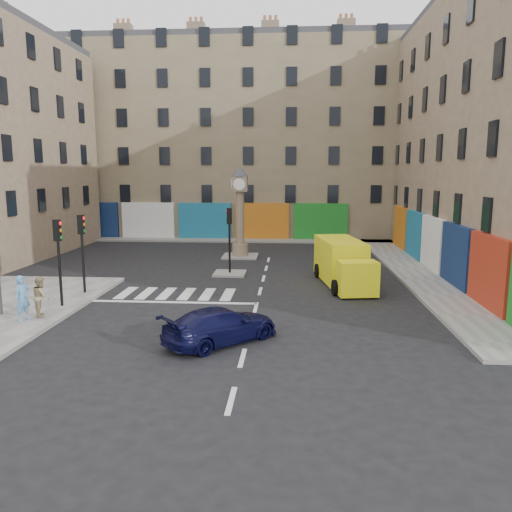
# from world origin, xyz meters

# --- Properties ---
(ground) EXTENTS (120.00, 120.00, 0.00)m
(ground) POSITION_xyz_m (0.00, 0.00, 0.00)
(ground) COLOR black
(ground) RESTS_ON ground
(sidewalk_right) EXTENTS (2.60, 30.00, 0.15)m
(sidewalk_right) POSITION_xyz_m (8.70, 10.00, 0.07)
(sidewalk_right) COLOR gray
(sidewalk_right) RESTS_ON ground
(sidewalk_far) EXTENTS (32.00, 2.40, 0.15)m
(sidewalk_far) POSITION_xyz_m (-4.00, 22.20, 0.07)
(sidewalk_far) COLOR gray
(sidewalk_far) RESTS_ON ground
(island_near) EXTENTS (1.80, 1.80, 0.12)m
(island_near) POSITION_xyz_m (-2.00, 8.00, 0.06)
(island_near) COLOR gray
(island_near) RESTS_ON ground
(island_far) EXTENTS (2.40, 2.40, 0.12)m
(island_far) POSITION_xyz_m (-2.00, 14.00, 0.06)
(island_far) COLOR gray
(island_far) RESTS_ON ground
(building_far) EXTENTS (32.00, 10.00, 17.00)m
(building_far) POSITION_xyz_m (-4.00, 28.00, 8.50)
(building_far) COLOR #88795A
(building_far) RESTS_ON ground
(traffic_light_left_near) EXTENTS (0.28, 0.22, 3.70)m
(traffic_light_left_near) POSITION_xyz_m (-8.30, 0.20, 2.62)
(traffic_light_left_near) COLOR black
(traffic_light_left_near) RESTS_ON sidewalk_left
(traffic_light_left_far) EXTENTS (0.28, 0.22, 3.70)m
(traffic_light_left_far) POSITION_xyz_m (-8.30, 2.60, 2.62)
(traffic_light_left_far) COLOR black
(traffic_light_left_far) RESTS_ON sidewalk_left
(traffic_light_island) EXTENTS (0.28, 0.22, 3.70)m
(traffic_light_island) POSITION_xyz_m (-2.00, 8.00, 2.59)
(traffic_light_island) COLOR black
(traffic_light_island) RESTS_ON island_near
(clock_pillar) EXTENTS (1.20, 1.20, 6.10)m
(clock_pillar) POSITION_xyz_m (-2.00, 14.00, 3.55)
(clock_pillar) COLOR #967E62
(clock_pillar) RESTS_ON island_far
(navy_sedan) EXTENTS (4.23, 4.17, 1.23)m
(navy_sedan) POSITION_xyz_m (-0.87, -3.58, 0.61)
(navy_sedan) COLOR black
(navy_sedan) RESTS_ON ground
(yellow_van) EXTENTS (2.85, 6.49, 2.29)m
(yellow_van) POSITION_xyz_m (4.21, 5.94, 1.14)
(yellow_van) COLOR #FFF615
(yellow_van) RESTS_ON ground
(pedestrian_blue) EXTENTS (0.63, 0.75, 1.76)m
(pedestrian_blue) POSITION_xyz_m (-8.78, -2.00, 1.03)
(pedestrian_blue) COLOR #538EBE
(pedestrian_blue) RESTS_ON sidewalk_left
(pedestrian_tan) EXTENTS (0.88, 0.96, 1.59)m
(pedestrian_tan) POSITION_xyz_m (-8.38, -1.36, 0.94)
(pedestrian_tan) COLOR #9E8B61
(pedestrian_tan) RESTS_ON sidewalk_left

